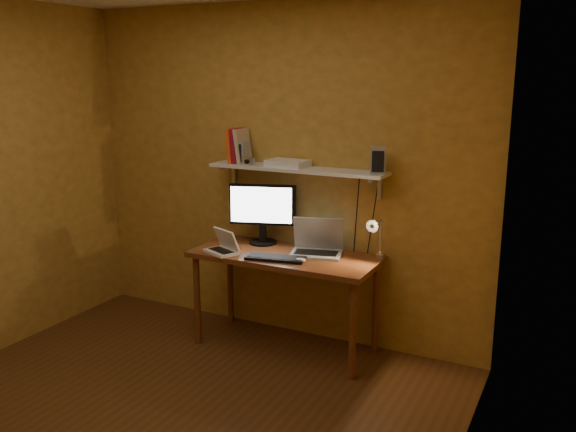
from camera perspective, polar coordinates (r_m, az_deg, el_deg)
The scene contains 14 objects.
room at distance 3.49m, azimuth -13.23°, elevation 0.28°, with size 3.44×3.24×2.64m.
desk at distance 4.57m, azimuth -0.28°, elevation -4.59°, with size 1.40×0.60×0.75m.
wall_shelf at distance 4.58m, azimuth 0.82°, elevation 4.38°, with size 1.40×0.25×0.21m.
monitor at distance 4.77m, azimuth -2.39°, elevation 0.52°, with size 0.51×0.28×0.47m.
laptop at distance 4.53m, azimuth 2.74°, elevation -2.68°, with size 0.43×0.35×0.27m.
netbook at distance 4.59m, azimuth -6.04°, elevation -2.80°, with size 0.30×0.26×0.18m.
keyboard at distance 4.40m, azimuth -1.18°, elevation -3.96°, with size 0.43×0.14×0.02m, color black.
mouse at distance 4.34m, azimuth 1.18°, elevation -4.16°, with size 0.09×0.06×0.03m, color white.
desk_lamp at distance 4.35m, azimuth 8.24°, elevation -1.60°, with size 0.09×0.23×0.38m.
speaker_left at distance 4.77m, azimuth -4.39°, elevation 5.97°, with size 0.10×0.10×0.18m, color #919499.
speaker_right at distance 4.30m, azimuth 8.42°, elevation 5.16°, with size 0.10×0.10×0.19m, color #919499.
books at distance 4.81m, azimuth -4.65°, elevation 6.58°, with size 0.14×0.19×0.27m.
shelf_camera at distance 4.69m, azimuth -3.73°, elevation 5.12°, with size 0.10×0.05×0.06m.
router at distance 4.61m, azimuth -0.03°, elevation 4.97°, with size 0.30×0.20×0.05m, color white.
Camera 1 is at (2.21, -2.59, 2.05)m, focal length 38.00 mm.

